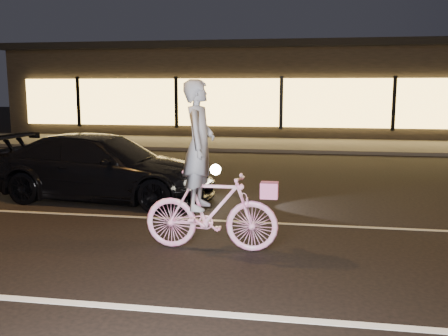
# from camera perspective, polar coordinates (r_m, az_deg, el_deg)

# --- Properties ---
(ground) EXTENTS (90.00, 90.00, 0.00)m
(ground) POSITION_cam_1_polar(r_m,az_deg,el_deg) (6.68, -0.75, -10.70)
(ground) COLOR black
(ground) RESTS_ON ground
(lane_stripe_near) EXTENTS (60.00, 0.12, 0.01)m
(lane_stripe_near) POSITION_cam_1_polar(r_m,az_deg,el_deg) (5.32, -3.77, -16.10)
(lane_stripe_near) COLOR silver
(lane_stripe_near) RESTS_ON ground
(lane_stripe_far) EXTENTS (60.00, 0.10, 0.01)m
(lane_stripe_far) POSITION_cam_1_polar(r_m,az_deg,el_deg) (8.56, 1.66, -6.14)
(lane_stripe_far) COLOR gray
(lane_stripe_far) RESTS_ON ground
(sidewalk) EXTENTS (30.00, 4.00, 0.12)m
(sidewalk) POSITION_cam_1_polar(r_m,az_deg,el_deg) (19.34, 6.18, 2.67)
(sidewalk) COLOR #383533
(sidewalk) RESTS_ON ground
(storefront) EXTENTS (25.40, 8.42, 4.20)m
(storefront) POSITION_cam_1_polar(r_m,az_deg,el_deg) (25.17, 7.10, 8.95)
(storefront) COLOR black
(storefront) RESTS_ON ground
(cyclist) EXTENTS (1.89, 0.65, 2.38)m
(cyclist) POSITION_cam_1_polar(r_m,az_deg,el_deg) (6.95, -1.86, -2.64)
(cyclist) COLOR #FF48B5
(cyclist) RESTS_ON ground
(sedan) EXTENTS (4.71, 2.24, 1.33)m
(sedan) POSITION_cam_1_polar(r_m,az_deg,el_deg) (10.39, -13.57, 0.08)
(sedan) COLOR black
(sedan) RESTS_ON ground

